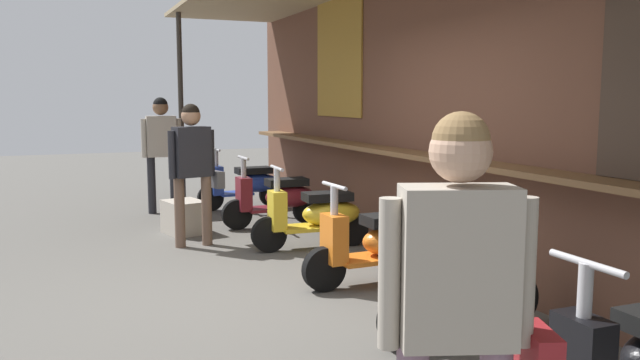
# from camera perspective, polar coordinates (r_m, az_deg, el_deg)

# --- Properties ---
(ground_plane) EXTENTS (32.72, 32.72, 0.00)m
(ground_plane) POSITION_cam_1_polar(r_m,az_deg,el_deg) (5.64, -4.53, -10.40)
(ground_plane) COLOR #56544F
(market_stall_facade) EXTENTS (11.69, 2.08, 3.21)m
(market_stall_facade) POSITION_cam_1_polar(r_m,az_deg,el_deg) (6.23, 12.28, 7.64)
(market_stall_facade) COLOR brown
(market_stall_facade) RESTS_ON ground_plane
(scooter_blue) EXTENTS (0.46, 1.40, 0.97)m
(scooter_blue) POSITION_cam_1_polar(r_m,az_deg,el_deg) (10.04, -6.63, -0.36)
(scooter_blue) COLOR #233D9E
(scooter_blue) RESTS_ON ground_plane
(scooter_maroon) EXTENTS (0.46, 1.40, 0.97)m
(scooter_maroon) POSITION_cam_1_polar(r_m,az_deg,el_deg) (8.58, -3.76, -1.62)
(scooter_maroon) COLOR maroon
(scooter_maroon) RESTS_ON ground_plane
(scooter_yellow) EXTENTS (0.48, 1.40, 0.97)m
(scooter_yellow) POSITION_cam_1_polar(r_m,az_deg,el_deg) (7.30, -0.21, -3.18)
(scooter_yellow) COLOR gold
(scooter_yellow) RESTS_ON ground_plane
(scooter_orange) EXTENTS (0.46, 1.40, 0.97)m
(scooter_orange) POSITION_cam_1_polar(r_m,az_deg,el_deg) (5.94, 5.51, -5.64)
(scooter_orange) COLOR orange
(scooter_orange) RESTS_ON ground_plane
(scooter_cream) EXTENTS (0.49, 1.40, 0.97)m
(scooter_cream) POSITION_cam_1_polar(r_m,az_deg,el_deg) (4.79, 13.49, -8.95)
(scooter_cream) COLOR beige
(scooter_cream) RESTS_ON ground_plane
(shopper_with_handbag) EXTENTS (0.37, 0.66, 1.66)m
(shopper_with_handbag) POSITION_cam_1_polar(r_m,az_deg,el_deg) (7.48, -11.34, 1.75)
(shopper_with_handbag) COLOR brown
(shopper_with_handbag) RESTS_ON ground_plane
(shopper_browsing) EXTENTS (0.26, 0.67, 1.74)m
(shopper_browsing) POSITION_cam_1_polar(r_m,az_deg,el_deg) (9.78, -13.98, 3.31)
(shopper_browsing) COLOR #232328
(shopper_browsing) RESTS_ON ground_plane
(shopper_passing) EXTENTS (0.39, 0.67, 1.67)m
(shopper_passing) POSITION_cam_1_polar(r_m,az_deg,el_deg) (2.38, 12.56, -9.89)
(shopper_passing) COLOR gray
(shopper_passing) RESTS_ON ground_plane
(merchandise_crate) EXTENTS (0.62, 0.54, 0.42)m
(merchandise_crate) POSITION_cam_1_polar(r_m,az_deg,el_deg) (8.32, -12.13, -3.28)
(merchandise_crate) COLOR #B2A899
(merchandise_crate) RESTS_ON ground_plane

